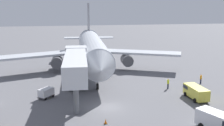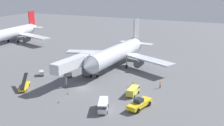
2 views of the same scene
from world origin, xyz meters
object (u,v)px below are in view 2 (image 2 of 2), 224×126
object	(u,v)px
service_van_far_right	(133,90)
airplane_background	(11,33)
baggage_cart_mid_right	(42,73)
ground_crew_worker_midground	(133,83)
belt_loader_truck	(25,86)
safety_cone_bravo	(68,93)
service_van_rear_right	(103,105)
baggage_cart_rear_left	(67,75)
airplane_at_gate	(117,53)
pushback_tug	(139,104)
jet_bridge	(76,63)
safety_cone_alpha	(59,102)
ground_crew_worker_foreground	(160,85)

from	to	relation	value
service_van_far_right	airplane_background	xyz separation A→B (m)	(-74.61, 35.86, 3.44)
baggage_cart_mid_right	ground_crew_worker_midground	world-z (taller)	ground_crew_worker_midground
belt_loader_truck	safety_cone_bravo	bearing A→B (deg)	7.48
baggage_cart_mid_right	airplane_background	world-z (taller)	airplane_background
service_van_rear_right	belt_loader_truck	bearing A→B (deg)	172.95
baggage_cart_rear_left	ground_crew_worker_midground	xyz separation A→B (m)	(20.28, 1.23, 0.10)
belt_loader_truck	baggage_cart_mid_right	size ratio (longest dim) A/B	2.52
airplane_at_gate	pushback_tug	distance (m)	32.49
service_van_rear_right	pushback_tug	bearing A→B (deg)	33.22
baggage_cart_mid_right	airplane_background	xyz separation A→B (m)	(-44.03, 33.27, 3.79)
airplane_at_gate	safety_cone_bravo	bearing A→B (deg)	-93.32
baggage_cart_rear_left	pushback_tug	bearing A→B (deg)	-22.85
airplane_at_gate	jet_bridge	xyz separation A→B (m)	(-4.49, -17.93, 0.64)
belt_loader_truck	airplane_background	size ratio (longest dim) A/B	0.16
service_van_far_right	service_van_rear_right	bearing A→B (deg)	-103.27
belt_loader_truck	service_van_rear_right	size ratio (longest dim) A/B	1.17
pushback_tug	belt_loader_truck	world-z (taller)	belt_loader_truck
jet_bridge	safety_cone_alpha	size ratio (longest dim) A/B	28.02
service_van_far_right	baggage_cart_mid_right	bearing A→B (deg)	175.16
baggage_cart_rear_left	safety_cone_bravo	distance (m)	13.28
service_van_rear_right	baggage_cart_mid_right	xyz separation A→B (m)	(-27.93, 13.85, -0.48)
baggage_cart_mid_right	safety_cone_bravo	size ratio (longest dim) A/B	4.50
belt_loader_truck	baggage_cart_mid_right	world-z (taller)	belt_loader_truck
airplane_background	safety_cone_bravo	bearing A→B (deg)	-35.41
belt_loader_truck	ground_crew_worker_midground	size ratio (longest dim) A/B	3.84
ground_crew_worker_foreground	safety_cone_alpha	size ratio (longest dim) A/B	2.97
ground_crew_worker_midground	airplane_background	bearing A→B (deg)	157.34
belt_loader_truck	airplane_background	distance (m)	64.62
ground_crew_worker_foreground	ground_crew_worker_midground	bearing A→B (deg)	-165.72
airplane_at_gate	ground_crew_worker_foreground	bearing A→B (deg)	-35.25
ground_crew_worker_midground	airplane_background	world-z (taller)	airplane_background
jet_bridge	service_van_rear_right	xyz separation A→B (m)	(15.25, -13.61, -4.20)
pushback_tug	baggage_cart_mid_right	size ratio (longest dim) A/B	2.75
service_van_rear_right	ground_crew_worker_midground	world-z (taller)	service_van_rear_right
belt_loader_truck	jet_bridge	bearing A→B (deg)	47.68
jet_bridge	ground_crew_worker_midground	size ratio (longest dim) A/B	9.34
baggage_cart_rear_left	service_van_far_right	bearing A→B (deg)	-11.08
service_van_far_right	ground_crew_worker_midground	bearing A→B (deg)	111.19
pushback_tug	airplane_background	distance (m)	89.64
service_van_far_right	ground_crew_worker_foreground	distance (m)	8.83
safety_cone_bravo	airplane_at_gate	bearing A→B (deg)	86.68
jet_bridge	service_van_far_right	bearing A→B (deg)	-7.47
pushback_tug	baggage_cart_rear_left	bearing A→B (deg)	157.15
baggage_cart_mid_right	pushback_tug	bearing A→B (deg)	-15.15
ground_crew_worker_foreground	ground_crew_worker_midground	size ratio (longest dim) A/B	0.99
service_van_rear_right	airplane_background	distance (m)	86.08
jet_bridge	airplane_background	bearing A→B (deg)	149.42
belt_loader_truck	service_van_far_right	bearing A→B (deg)	16.59
jet_bridge	belt_loader_truck	distance (m)	15.00
safety_cone_alpha	safety_cone_bravo	bearing A→B (deg)	101.72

